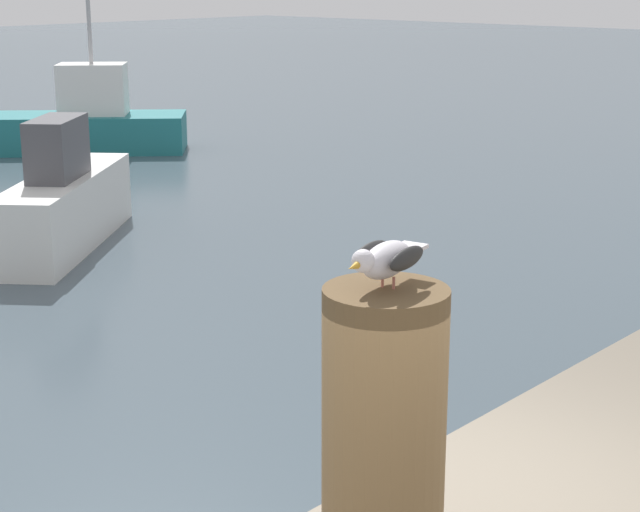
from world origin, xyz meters
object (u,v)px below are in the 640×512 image
(seagull, at_px, (386,259))
(boat_teal, at_px, (28,127))
(boat_white, at_px, (70,199))
(mooring_post, at_px, (383,449))

(seagull, bearing_deg, boat_teal, 60.62)
(boat_white, bearing_deg, seagull, -119.78)
(seagull, xyz_separation_m, boat_white, (5.45, 9.53, -2.08))
(seagull, height_order, boat_teal, boat_teal)
(mooring_post, bearing_deg, seagull, -170.22)
(boat_white, relative_size, boat_teal, 0.71)
(seagull, distance_m, boat_white, 11.18)
(mooring_post, distance_m, boat_white, 11.08)
(seagull, height_order, boat_white, seagull)
(mooring_post, distance_m, boat_teal, 18.62)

